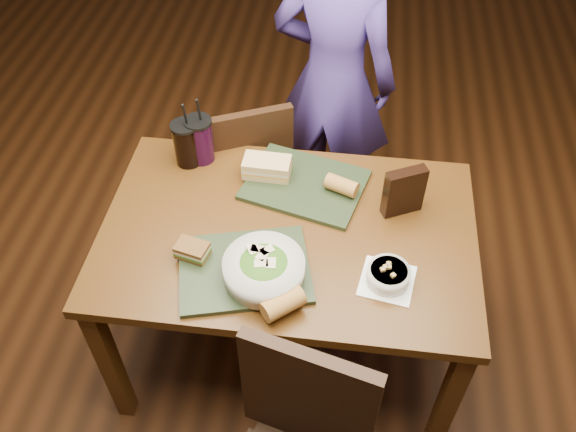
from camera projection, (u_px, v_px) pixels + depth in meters
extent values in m
plane|color=#381C0B|center=(288.00, 344.00, 2.66)|extent=(6.00, 6.00, 0.00)
cube|color=#4A2B0E|center=(110.00, 364.00, 2.20)|extent=(0.06, 0.06, 0.71)
cube|color=#4A2B0E|center=(447.00, 403.00, 2.09)|extent=(0.06, 0.06, 0.71)
cube|color=#4A2B0E|center=(165.00, 214.00, 2.71)|extent=(0.06, 0.06, 0.71)
cube|color=#4A2B0E|center=(438.00, 240.00, 2.60)|extent=(0.06, 0.06, 0.71)
cube|color=#4A2B0E|center=(288.00, 234.00, 2.13)|extent=(1.30, 0.85, 0.04)
cube|color=black|center=(308.00, 398.00, 1.75)|extent=(0.40, 0.14, 0.48)
cube|color=black|center=(256.00, 175.00, 2.79)|extent=(0.51, 0.51, 0.04)
cube|color=black|center=(247.00, 159.00, 2.49)|extent=(0.37, 0.19, 0.46)
cube|color=black|center=(217.00, 229.00, 2.85)|extent=(0.04, 0.04, 0.40)
cube|color=black|center=(287.00, 236.00, 2.82)|extent=(0.04, 0.04, 0.40)
cube|color=black|center=(231.00, 181.00, 3.08)|extent=(0.04, 0.04, 0.40)
cube|color=black|center=(296.00, 187.00, 3.05)|extent=(0.04, 0.04, 0.40)
imported|color=#412E80|center=(334.00, 81.00, 2.68)|extent=(0.64, 0.50, 1.54)
cube|color=black|center=(244.00, 270.00, 1.98)|extent=(0.49, 0.42, 0.02)
cube|color=black|center=(305.00, 185.00, 2.25)|extent=(0.49, 0.42, 0.02)
cylinder|color=silver|center=(264.00, 269.00, 1.92)|extent=(0.26, 0.26, 0.08)
ellipsoid|color=#427219|center=(264.00, 266.00, 1.91)|extent=(0.21, 0.21, 0.07)
cube|color=beige|center=(262.00, 256.00, 1.90)|extent=(0.05, 0.05, 0.01)
cube|color=beige|center=(261.00, 264.00, 1.88)|extent=(0.05, 0.04, 0.01)
cube|color=beige|center=(253.00, 249.00, 1.92)|extent=(0.05, 0.05, 0.01)
cube|color=beige|center=(257.00, 249.00, 1.92)|extent=(0.05, 0.03, 0.01)
cube|color=beige|center=(267.00, 251.00, 1.92)|extent=(0.05, 0.05, 0.01)
cube|color=beige|center=(271.00, 264.00, 1.88)|extent=(0.03, 0.05, 0.01)
cube|color=white|center=(387.00, 281.00, 1.96)|extent=(0.19, 0.19, 0.00)
cylinder|color=silver|center=(388.00, 275.00, 1.94)|extent=(0.14, 0.14, 0.05)
cylinder|color=black|center=(389.00, 271.00, 1.92)|extent=(0.12, 0.12, 0.01)
cube|color=#B28947|center=(383.00, 270.00, 1.91)|extent=(0.02, 0.02, 0.01)
cube|color=#B28947|center=(393.00, 275.00, 1.90)|extent=(0.02, 0.02, 0.01)
cube|color=#B28947|center=(385.00, 267.00, 1.92)|extent=(0.02, 0.02, 0.01)
cube|color=#B28947|center=(389.00, 264.00, 1.93)|extent=(0.01, 0.01, 0.01)
cube|color=#B28947|center=(389.00, 267.00, 1.92)|extent=(0.02, 0.02, 0.01)
cube|color=#593819|center=(193.00, 254.00, 2.01)|extent=(0.12, 0.09, 0.01)
cube|color=#3F721E|center=(192.00, 251.00, 2.00)|extent=(0.12, 0.09, 0.01)
cube|color=beige|center=(192.00, 249.00, 1.99)|extent=(0.12, 0.09, 0.01)
cube|color=#593819|center=(192.00, 247.00, 1.98)|extent=(0.12, 0.09, 0.01)
cube|color=tan|center=(267.00, 172.00, 2.27)|extent=(0.18, 0.10, 0.02)
cube|color=orange|center=(267.00, 168.00, 2.26)|extent=(0.18, 0.10, 0.01)
cube|color=beige|center=(267.00, 166.00, 2.25)|extent=(0.18, 0.10, 0.01)
cube|color=tan|center=(267.00, 163.00, 2.24)|extent=(0.18, 0.10, 0.02)
cylinder|color=#AD7533|center=(283.00, 304.00, 1.84)|extent=(0.14, 0.14, 0.07)
cylinder|color=#AD7533|center=(342.00, 185.00, 2.19)|extent=(0.13, 0.10, 0.06)
cylinder|color=black|center=(187.00, 145.00, 2.29)|extent=(0.10, 0.10, 0.17)
cylinder|color=black|center=(184.00, 126.00, 2.23)|extent=(0.10, 0.10, 0.01)
cylinder|color=black|center=(185.00, 115.00, 2.19)|extent=(0.01, 0.03, 0.11)
cylinder|color=black|center=(200.00, 141.00, 2.30)|extent=(0.10, 0.10, 0.17)
cylinder|color=black|center=(197.00, 121.00, 2.24)|extent=(0.11, 0.11, 0.01)
cylinder|color=black|center=(199.00, 111.00, 2.20)|extent=(0.01, 0.03, 0.11)
cube|color=black|center=(404.00, 192.00, 2.11)|extent=(0.15, 0.10, 0.19)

